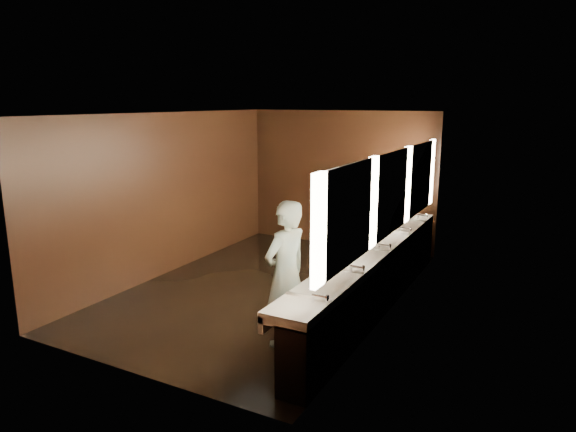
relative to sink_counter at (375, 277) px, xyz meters
name	(u,v)px	position (x,y,z in m)	size (l,w,h in m)	color
floor	(268,289)	(-1.79, 0.00, -0.50)	(6.00, 6.00, 0.00)	black
ceiling	(267,113)	(-1.79, 0.00, 2.30)	(4.00, 6.00, 0.02)	#2D2D2B
wall_back	(340,179)	(-1.79, 3.00, 0.90)	(4.00, 0.02, 2.80)	black
wall_front	(126,254)	(-1.79, -3.00, 0.90)	(4.00, 0.02, 2.80)	black
wall_left	(168,194)	(-3.79, 0.00, 0.90)	(0.02, 6.00, 2.80)	black
wall_right	(392,218)	(0.21, 0.00, 0.90)	(0.02, 6.00, 2.80)	black
sink_counter	(375,277)	(0.00, 0.00, 0.00)	(0.55, 5.40, 1.01)	black
mirror_band	(392,193)	(0.19, 0.00, 1.25)	(0.06, 5.03, 1.15)	#FEEAC6
person	(286,274)	(-0.64, -1.55, 0.42)	(0.67, 0.44, 1.84)	#84BBC5
trash_bin	(350,300)	(-0.22, -0.41, -0.25)	(0.32, 0.32, 0.50)	black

